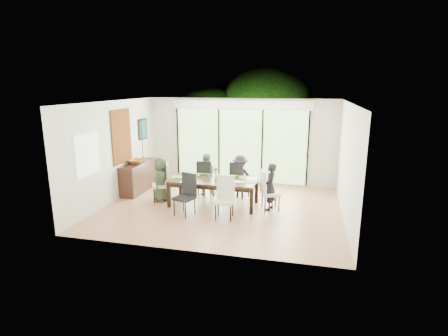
% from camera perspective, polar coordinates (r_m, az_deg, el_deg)
% --- Properties ---
extents(floor, '(6.00, 5.00, 0.01)m').
position_cam_1_polar(floor, '(9.12, -0.37, -6.51)').
color(floor, '#95593B').
rests_on(floor, ground).
extents(ceiling, '(6.00, 5.00, 0.01)m').
position_cam_1_polar(ceiling, '(8.58, -0.40, 10.76)').
color(ceiling, white).
rests_on(ceiling, wall_back).
extents(wall_back, '(6.00, 0.02, 2.70)m').
position_cam_1_polar(wall_back, '(11.16, 2.72, 4.38)').
color(wall_back, beige).
rests_on(wall_back, floor).
extents(wall_front, '(6.00, 0.02, 2.70)m').
position_cam_1_polar(wall_front, '(6.41, -5.78, -2.56)').
color(wall_front, silver).
rests_on(wall_front, floor).
extents(wall_left, '(0.02, 5.00, 2.70)m').
position_cam_1_polar(wall_left, '(9.90, -17.57, 2.59)').
color(wall_left, silver).
rests_on(wall_left, floor).
extents(wall_right, '(0.02, 5.00, 2.70)m').
position_cam_1_polar(wall_right, '(8.56, 19.59, 0.80)').
color(wall_right, beige).
rests_on(wall_right, floor).
extents(glass_doors, '(4.20, 0.02, 2.30)m').
position_cam_1_polar(glass_doors, '(11.15, 2.67, 3.59)').
color(glass_doors, '#598C3F').
rests_on(glass_doors, wall_back).
extents(blinds_header, '(4.40, 0.06, 0.28)m').
position_cam_1_polar(blinds_header, '(10.99, 2.74, 10.27)').
color(blinds_header, white).
rests_on(blinds_header, wall_back).
extents(mullion_a, '(0.05, 0.04, 2.30)m').
position_cam_1_polar(mullion_a, '(11.71, -7.50, 3.97)').
color(mullion_a, black).
rests_on(mullion_a, wall_back).
extents(mullion_b, '(0.05, 0.04, 2.30)m').
position_cam_1_polar(mullion_b, '(11.29, -0.83, 3.73)').
color(mullion_b, black).
rests_on(mullion_b, wall_back).
extents(mullion_c, '(0.05, 0.04, 2.30)m').
position_cam_1_polar(mullion_c, '(11.03, 6.24, 3.42)').
color(mullion_c, black).
rests_on(mullion_c, wall_back).
extents(mullion_d, '(0.05, 0.04, 2.30)m').
position_cam_1_polar(mullion_d, '(10.95, 13.54, 3.04)').
color(mullion_d, black).
rests_on(mullion_d, wall_back).
extents(side_window, '(0.02, 0.90, 1.00)m').
position_cam_1_polar(side_window, '(8.86, -21.36, 2.06)').
color(side_window, '#8CAD7F').
rests_on(side_window, wall_left).
extents(deck, '(6.00, 1.80, 0.10)m').
position_cam_1_polar(deck, '(12.31, 3.43, -1.43)').
color(deck, brown).
rests_on(deck, ground).
extents(rail_top, '(6.00, 0.08, 0.06)m').
position_cam_1_polar(rail_top, '(12.94, 4.09, 2.03)').
color(rail_top, brown).
rests_on(rail_top, deck).
extents(foliage_left, '(3.20, 3.20, 3.20)m').
position_cam_1_polar(foliage_left, '(14.16, -2.42, 6.69)').
color(foliage_left, '#14380F').
rests_on(foliage_left, ground).
extents(foliage_mid, '(4.00, 4.00, 4.00)m').
position_cam_1_polar(foliage_mid, '(14.28, 6.85, 8.12)').
color(foliage_mid, '#14380F').
rests_on(foliage_mid, ground).
extents(foliage_right, '(2.80, 2.80, 2.80)m').
position_cam_1_polar(foliage_right, '(13.45, 14.04, 5.16)').
color(foliage_right, '#14380F').
rests_on(foliage_right, ground).
extents(foliage_far, '(3.60, 3.60, 3.60)m').
position_cam_1_polar(foliage_far, '(15.13, 3.36, 7.80)').
color(foliage_far, '#14380F').
rests_on(foliage_far, ground).
extents(table_top, '(2.24, 1.03, 0.06)m').
position_cam_1_polar(table_top, '(9.12, -1.73, -2.05)').
color(table_top, black).
rests_on(table_top, floor).
extents(table_apron, '(2.05, 0.84, 0.09)m').
position_cam_1_polar(table_apron, '(9.14, -1.73, -2.56)').
color(table_apron, black).
rests_on(table_apron, floor).
extents(table_leg_fl, '(0.08, 0.08, 0.64)m').
position_cam_1_polar(table_leg_fl, '(9.17, -8.98, -4.41)').
color(table_leg_fl, black).
rests_on(table_leg_fl, floor).
extents(table_leg_fr, '(0.08, 0.08, 0.64)m').
position_cam_1_polar(table_leg_fr, '(8.61, 4.51, -5.49)').
color(table_leg_fr, black).
rests_on(table_leg_fr, floor).
extents(table_leg_bl, '(0.08, 0.08, 0.64)m').
position_cam_1_polar(table_leg_bl, '(9.93, -7.10, -2.94)').
color(table_leg_bl, black).
rests_on(table_leg_bl, floor).
extents(table_leg_br, '(0.08, 0.08, 0.64)m').
position_cam_1_polar(table_leg_br, '(9.42, 5.34, -3.82)').
color(table_leg_br, black).
rests_on(table_leg_br, floor).
extents(chair_left_end, '(0.57, 0.57, 1.03)m').
position_cam_1_polar(chair_left_end, '(9.65, -10.36, -2.37)').
color(chair_left_end, silver).
rests_on(chair_left_end, floor).
extents(chair_right_end, '(0.54, 0.54, 1.03)m').
position_cam_1_polar(chair_right_end, '(8.90, 7.65, -3.62)').
color(chair_right_end, silver).
rests_on(chair_right_end, floor).
extents(chair_far_left, '(0.43, 0.43, 1.03)m').
position_cam_1_polar(chair_far_left, '(10.07, -2.93, -1.50)').
color(chair_far_left, black).
rests_on(chair_far_left, floor).
extents(chair_far_right, '(0.56, 0.56, 1.03)m').
position_cam_1_polar(chair_far_right, '(9.84, 2.67, -1.85)').
color(chair_far_right, black).
rests_on(chair_far_right, floor).
extents(chair_near_left, '(0.55, 0.55, 1.03)m').
position_cam_1_polar(chair_near_left, '(8.52, -6.53, -4.38)').
color(chair_near_left, black).
rests_on(chair_near_left, floor).
extents(chair_near_right, '(0.46, 0.46, 1.03)m').
position_cam_1_polar(chair_near_right, '(8.24, 0.05, -4.91)').
color(chair_near_right, silver).
rests_on(chair_near_right, floor).
extents(person_left_end, '(0.46, 0.62, 1.20)m').
position_cam_1_polar(person_left_end, '(9.62, -10.27, -1.87)').
color(person_left_end, '#35442D').
rests_on(person_left_end, floor).
extents(person_right_end, '(0.45, 0.62, 1.20)m').
position_cam_1_polar(person_right_end, '(8.88, 7.54, -3.07)').
color(person_right_end, black).
rests_on(person_right_end, floor).
extents(person_far_left, '(0.62, 0.46, 1.20)m').
position_cam_1_polar(person_far_left, '(10.03, -2.97, -1.04)').
color(person_far_left, slate).
rests_on(person_far_left, floor).
extents(person_far_right, '(0.61, 0.43, 1.20)m').
position_cam_1_polar(person_far_right, '(9.80, 2.65, -1.38)').
color(person_far_right, '#271F2F').
rests_on(person_far_right, floor).
extents(placemat_left, '(0.41, 0.30, 0.01)m').
position_cam_1_polar(placemat_left, '(9.40, -7.33, -1.49)').
color(placemat_left, '#7BA139').
rests_on(placemat_left, table_top).
extents(placemat_right, '(0.41, 0.30, 0.01)m').
position_cam_1_polar(placemat_right, '(8.92, 4.17, -2.24)').
color(placemat_right, '#93AC3D').
rests_on(placemat_right, table_top).
extents(placemat_far_l, '(0.41, 0.30, 0.01)m').
position_cam_1_polar(placemat_far_l, '(9.61, -3.70, -1.08)').
color(placemat_far_l, '#97B340').
rests_on(placemat_far_l, table_top).
extents(placemat_far_r, '(0.41, 0.30, 0.01)m').
position_cam_1_polar(placemat_far_r, '(9.37, 2.16, -1.44)').
color(placemat_far_r, '#87AE3E').
rests_on(placemat_far_r, table_top).
extents(placemat_paper, '(0.41, 0.30, 0.01)m').
position_cam_1_polar(placemat_paper, '(8.99, -5.62, -2.13)').
color(placemat_paper, white).
rests_on(placemat_paper, table_top).
extents(tablet_far_l, '(0.24, 0.17, 0.01)m').
position_cam_1_polar(tablet_far_l, '(9.53, -3.22, -1.14)').
color(tablet_far_l, black).
rests_on(tablet_far_l, table_top).
extents(tablet_far_r, '(0.22, 0.16, 0.01)m').
position_cam_1_polar(tablet_far_r, '(9.33, 1.80, -1.46)').
color(tablet_far_r, black).
rests_on(tablet_far_r, table_top).
extents(papers, '(0.28, 0.21, 0.00)m').
position_cam_1_polar(papers, '(8.91, 2.53, -2.23)').
color(papers, white).
rests_on(papers, table_top).
extents(platter_base, '(0.24, 0.24, 0.02)m').
position_cam_1_polar(platter_base, '(8.99, -5.63, -2.04)').
color(platter_base, white).
rests_on(platter_base, table_top).
extents(platter_snacks, '(0.19, 0.19, 0.01)m').
position_cam_1_polar(platter_snacks, '(8.99, -5.63, -1.94)').
color(platter_snacks, '#CD5718').
rests_on(platter_snacks, table_top).
extents(vase, '(0.07, 0.07, 0.11)m').
position_cam_1_polar(vase, '(9.13, -1.35, -1.48)').
color(vase, silver).
rests_on(vase, table_top).
extents(hyacinth_stems, '(0.04, 0.04, 0.15)m').
position_cam_1_polar(hyacinth_stems, '(9.10, -1.36, -0.80)').
color(hyacinth_stems, '#337226').
rests_on(hyacinth_stems, table_top).
extents(hyacinth_blooms, '(0.10, 0.10, 0.10)m').
position_cam_1_polar(hyacinth_blooms, '(9.08, -1.36, -0.23)').
color(hyacinth_blooms, '#5547B3').
rests_on(hyacinth_blooms, table_top).
extents(laptop, '(0.36, 0.30, 0.02)m').
position_cam_1_polar(laptop, '(9.27, -6.98, -1.63)').
color(laptop, silver).
rests_on(laptop, table_top).
extents(cup_a, '(0.14, 0.14, 0.09)m').
position_cam_1_polar(cup_a, '(9.44, -5.60, -1.11)').
color(cup_a, white).
rests_on(cup_a, table_top).
extents(cup_b, '(0.13, 0.13, 0.09)m').
position_cam_1_polar(cup_b, '(8.97, -0.98, -1.84)').
color(cup_b, white).
rests_on(cup_b, table_top).
extents(cup_c, '(0.16, 0.16, 0.09)m').
position_cam_1_polar(cup_c, '(9.03, 3.34, -1.76)').
color(cup_c, white).
rests_on(cup_c, table_top).
extents(book, '(0.18, 0.23, 0.02)m').
position_cam_1_polar(book, '(9.10, -0.13, -1.85)').
color(book, white).
rests_on(book, table_top).
extents(sideboard, '(0.44, 1.55, 0.87)m').
position_cam_1_polar(sideboard, '(10.70, -13.76, -1.40)').
color(sideboard, black).
rests_on(sideboard, floor).
extents(bowl, '(0.46, 0.46, 0.11)m').
position_cam_1_polar(bowl, '(10.50, -14.16, 1.06)').
color(bowl, '#965120').
rests_on(bowl, sideboard).
extents(candlestick_base, '(0.10, 0.10, 0.04)m').
position_cam_1_polar(candlestick_base, '(10.90, -13.06, 1.37)').
color(candlestick_base, black).
rests_on(candlestick_base, sideboard).
extents(candlestick_shaft, '(0.02, 0.02, 1.21)m').
position_cam_1_polar(candlestick_shaft, '(10.79, -13.24, 4.54)').
color(candlestick_shaft, black).
rests_on(candlestick_shaft, sideboard).
extents(candlestick_pan, '(0.10, 0.10, 0.03)m').
position_cam_1_polar(candlestick_pan, '(10.71, -13.41, 7.72)').
color(candlestick_pan, black).
rests_on(candlestick_pan, sideboard).
extents(candle, '(0.03, 0.03, 0.10)m').
position_cam_1_polar(candle, '(10.71, -13.43, 8.03)').
color(candle, silver).
rests_on(candle, sideboard).
extents(tapestry, '(0.02, 1.00, 1.50)m').
position_cam_1_polar(tapestry, '(10.16, -16.36, 4.95)').
color(tapestry, '#8F4114').
rests_on(tapestry, wall_left).
extents(art_frame, '(0.03, 0.55, 0.65)m').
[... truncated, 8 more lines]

